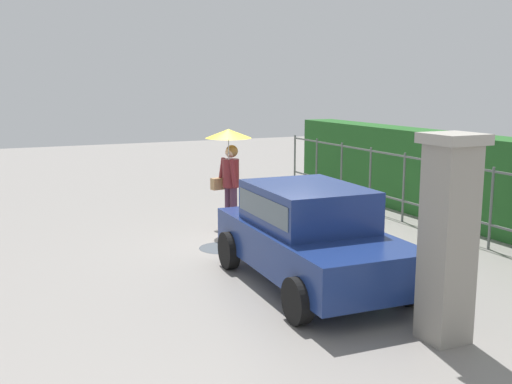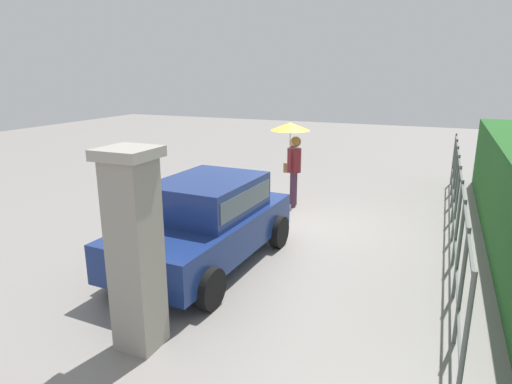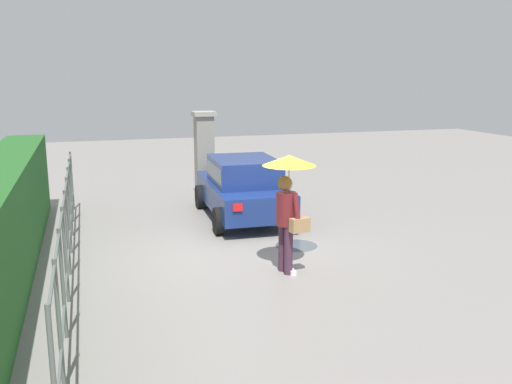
{
  "view_description": "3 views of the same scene",
  "coord_description": "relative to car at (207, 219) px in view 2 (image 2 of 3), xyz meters",
  "views": [
    {
      "loc": [
        10.09,
        -5.16,
        2.96
      ],
      "look_at": [
        0.55,
        -0.75,
        1.08
      ],
      "focal_mm": 42.61,
      "sensor_mm": 36.0,
      "label": 1
    },
    {
      "loc": [
        8.71,
        2.74,
        3.2
      ],
      "look_at": [
        0.97,
        -0.53,
        0.91
      ],
      "focal_mm": 30.89,
      "sensor_mm": 36.0,
      "label": 2
    },
    {
      "loc": [
        -9.92,
        2.74,
        3.41
      ],
      "look_at": [
        0.88,
        -0.61,
        0.99
      ],
      "focal_mm": 38.78,
      "sensor_mm": 36.0,
      "label": 3
    }
  ],
  "objects": [
    {
      "name": "ground_plane",
      "position": [
        -2.51,
        0.79,
        -0.8
      ],
      "size": [
        40.0,
        40.0,
        0.0
      ],
      "primitive_type": "plane",
      "color": "gray"
    },
    {
      "name": "gate_pillar",
      "position": [
        2.41,
        0.42,
        0.44
      ],
      "size": [
        0.6,
        0.6,
        2.42
      ],
      "color": "gray",
      "rests_on": "ground"
    },
    {
      "name": "pedestrian",
      "position": [
        -3.75,
        0.26,
        0.67
      ],
      "size": [
        0.93,
        0.93,
        2.06
      ],
      "rotation": [
        0.0,
        0.0,
        -1.39
      ],
      "color": "#47283D",
      "rests_on": "ground"
    },
    {
      "name": "car",
      "position": [
        0.0,
        0.0,
        0.0
      ],
      "size": [
        3.8,
        1.99,
        1.48
      ],
      "rotation": [
        0.0,
        0.0,
        -0.04
      ],
      "color": "navy",
      "rests_on": "ground"
    },
    {
      "name": "fence_section",
      "position": [
        -2.79,
        3.93,
        0.02
      ],
      "size": [
        9.9,
        0.05,
        1.5
      ],
      "color": "#59605B",
      "rests_on": "ground"
    },
    {
      "name": "puddle_near",
      "position": [
        -2.41,
        -0.43,
        -0.8
      ],
      "size": [
        0.85,
        0.85,
        0.0
      ],
      "primitive_type": "cylinder",
      "color": "#4C545B",
      "rests_on": "ground"
    }
  ]
}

